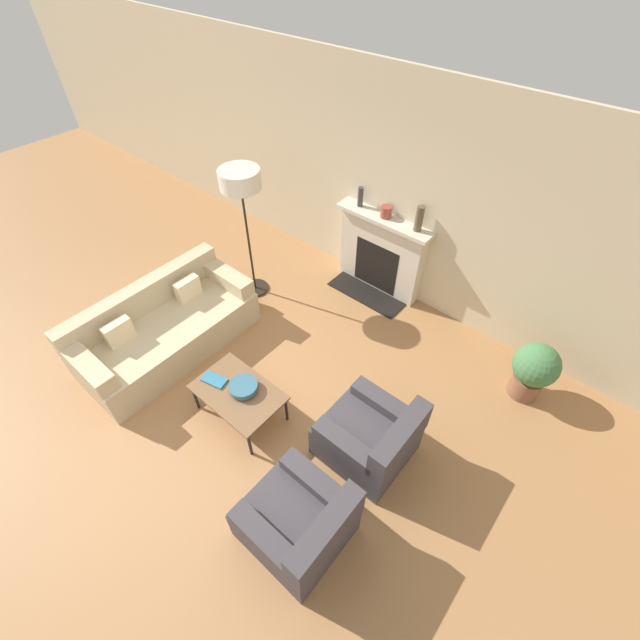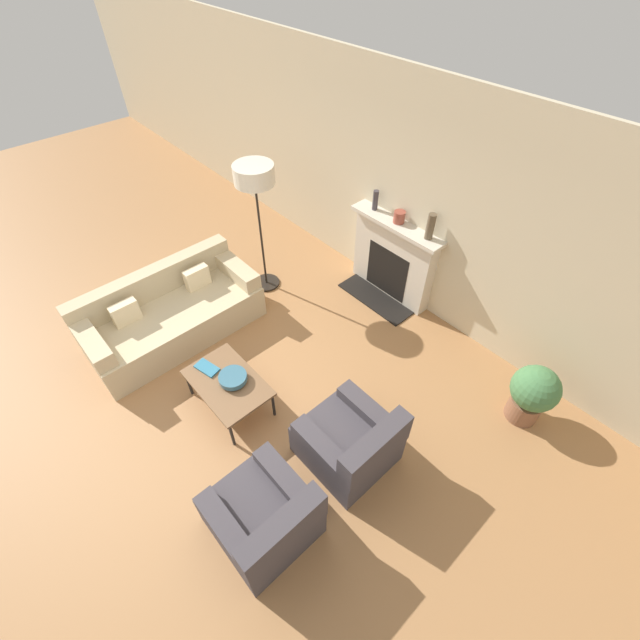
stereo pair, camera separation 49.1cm
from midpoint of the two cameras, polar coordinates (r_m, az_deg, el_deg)
name	(u,v)px [view 2 (the right image)]	position (r m, az deg, el deg)	size (l,w,h in m)	color
ground_plane	(214,413)	(5.01, -11.16, -12.28)	(18.00, 18.00, 0.00)	#A87547
wall_back	(414,200)	(5.61, 14.94, 15.06)	(18.00, 0.06, 2.90)	beige
fireplace	(392,260)	(6.03, 11.93, 7.76)	(1.38, 0.59, 1.16)	beige
couch	(172,314)	(5.71, -16.86, 0.64)	(0.97, 2.17, 0.82)	#CCB78E
armchair_near	(264,517)	(4.12, -3.79, -24.97)	(0.86, 0.80, 0.80)	#423D42
armchair_far	(350,443)	(4.43, 7.34, -16.10)	(0.86, 0.80, 0.80)	#423D42
coffee_table	(228,384)	(4.73, -9.32, -8.52)	(0.95, 0.62, 0.42)	brown
bowl	(233,378)	(4.65, -8.59, -7.78)	(0.30, 0.30, 0.09)	#38667A
book	(207,368)	(4.84, -12.06, -6.42)	(0.30, 0.20, 0.02)	teal
floor_lamp	(255,185)	(5.50, -6.03, 17.44)	(0.51, 0.51, 1.85)	black
mantel_vase_left	(375,200)	(5.84, 9.88, 15.39)	(0.07, 0.07, 0.27)	#3D383D
mantel_vase_center_left	(399,217)	(5.66, 13.05, 13.15)	(0.15, 0.15, 0.15)	brown
mantel_vase_center_right	(430,226)	(5.41, 17.11, 11.74)	(0.10, 0.10, 0.33)	brown
potted_plant	(533,393)	(5.19, 29.02, -8.64)	(0.50, 0.50, 0.75)	brown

